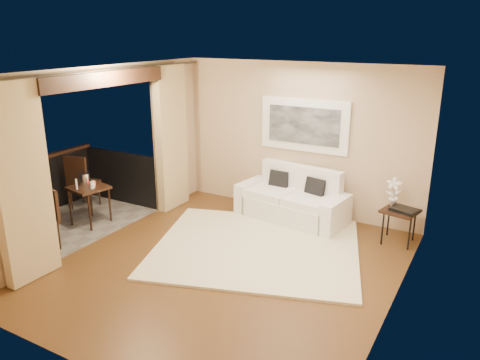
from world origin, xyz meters
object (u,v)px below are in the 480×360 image
Objects in this scene: sofa at (293,201)px; ice_bucket at (85,179)px; balcony_chair_far at (80,178)px; side_table at (400,213)px; balcony_chair_near at (47,215)px; orchid at (394,192)px; bistro_table at (89,191)px.

sofa reaches higher than ice_bucket.
ice_bucket is at bearing 133.97° from balcony_chair_far.
balcony_chair_far reaches higher than sofa.
side_table is 5.24m from ice_bucket.
side_table is 5.64m from balcony_chair_far.
balcony_chair_far is 1.10× the size of balcony_chair_near.
orchid is at bearing 9.10° from sofa.
orchid reaches higher than balcony_chair_near.
bistro_table is at bearing -159.20° from side_table.
bistro_table is (-4.64, -1.95, -0.19)m from orchid.
balcony_chair_far is at bearing -163.86° from orchid.
balcony_chair_far is 0.67m from ice_bucket.
side_table is 0.58× the size of balcony_chair_far.
sofa reaches higher than bistro_table.
sofa is 3.64m from ice_bucket.
bistro_table is (-4.79, -1.82, 0.10)m from side_table.
sofa is 3.94m from balcony_chair_far.
side_table is at bearing 20.80° from bistro_table.
balcony_chair_near is 4.72× the size of ice_bucket.
balcony_chair_far reaches higher than ice_bucket.
ice_bucket is at bearing -160.23° from side_table.
side_table is 0.35m from orchid.
balcony_chair_near is at bearing -148.49° from side_table.
side_table is at bearing 4.83° from sofa.
bistro_table is at bearing -157.17° from orchid.
ice_bucket is (0.54, -0.37, 0.16)m from balcony_chair_far.
orchid is 5.03m from bistro_table.
orchid is 5.52m from balcony_chair_far.
ice_bucket is (-0.31, 1.06, 0.22)m from balcony_chair_near.
side_table is at bearing 19.77° from ice_bucket.
side_table is at bearing -40.61° from orchid.
balcony_chair_far reaches higher than orchid.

